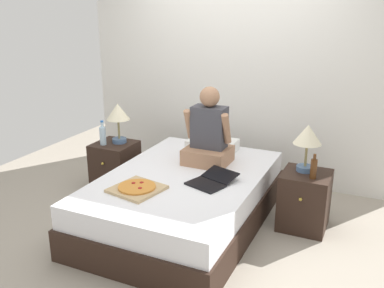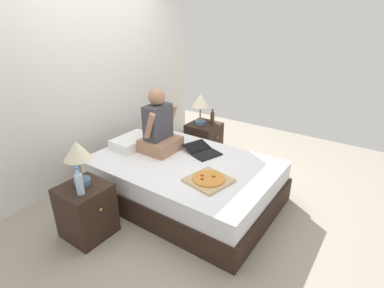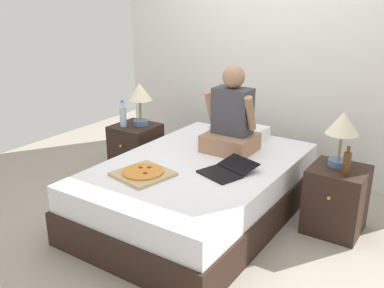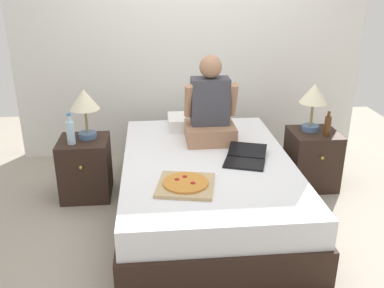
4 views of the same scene
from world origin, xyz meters
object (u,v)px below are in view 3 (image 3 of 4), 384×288
at_px(pizza_box, 143,173).
at_px(lamp_on_left_nightstand, 140,95).
at_px(nightstand_right, 336,199).
at_px(person_seated, 232,120).
at_px(water_bottle, 123,116).
at_px(bed, 199,189).
at_px(beer_bottle, 347,163).
at_px(laptop, 226,171).
at_px(lamp_on_right_nightstand, 342,127).
at_px(nightstand_left, 136,150).

bearing_deg(pizza_box, lamp_on_left_nightstand, 130.77).
relative_size(nightstand_right, person_seated, 0.71).
relative_size(water_bottle, pizza_box, 0.59).
height_order(nightstand_right, pizza_box, nightstand_right).
height_order(bed, nightstand_right, nightstand_right).
height_order(beer_bottle, laptop, beer_bottle).
xyz_separation_m(laptop, pizza_box, (-0.52, -0.40, -0.00)).
height_order(water_bottle, lamp_on_right_nightstand, lamp_on_right_nightstand).
distance_m(water_bottle, person_seated, 1.24).
relative_size(lamp_on_right_nightstand, laptop, 0.91).
relative_size(bed, water_bottle, 7.74).
bearing_deg(nightstand_left, laptop, -19.54).
bearing_deg(bed, lamp_on_right_nightstand, 23.88).
distance_m(bed, lamp_on_left_nightstand, 1.29).
relative_size(lamp_on_left_nightstand, water_bottle, 1.63).
xyz_separation_m(nightstand_right, lamp_on_right_nightstand, (-0.03, 0.05, 0.60)).
bearing_deg(person_seated, bed, -100.24).
height_order(bed, pizza_box, pizza_box).
height_order(person_seated, pizza_box, person_seated).
xyz_separation_m(nightstand_right, beer_bottle, (0.07, -0.10, 0.37)).
xyz_separation_m(water_bottle, lamp_on_right_nightstand, (2.19, 0.14, 0.22)).
xyz_separation_m(nightstand_left, water_bottle, (-0.08, -0.09, 0.39)).
distance_m(lamp_on_left_nightstand, nightstand_right, 2.19).
xyz_separation_m(water_bottle, beer_bottle, (2.29, -0.01, -0.02)).
bearing_deg(beer_bottle, lamp_on_left_nightstand, 176.05).
xyz_separation_m(lamp_on_left_nightstand, lamp_on_right_nightstand, (2.07, 0.00, 0.00)).
relative_size(lamp_on_left_nightstand, beer_bottle, 1.96).
bearing_deg(beer_bottle, pizza_box, -149.82).
height_order(bed, nightstand_left, nightstand_left).
xyz_separation_m(bed, water_bottle, (-1.15, 0.32, 0.42)).
height_order(water_bottle, person_seated, person_seated).
bearing_deg(water_bottle, pizza_box, -40.71).
bearing_deg(bed, water_bottle, 164.41).
xyz_separation_m(water_bottle, person_seated, (1.23, 0.10, 0.13)).
relative_size(nightstand_left, lamp_on_right_nightstand, 1.23).
xyz_separation_m(bed, person_seated, (0.08, 0.42, 0.54)).
bearing_deg(laptop, water_bottle, 164.69).
bearing_deg(nightstand_left, bed, -20.99).
height_order(beer_bottle, person_seated, person_seated).
height_order(lamp_on_right_nightstand, person_seated, person_seated).
height_order(water_bottle, beer_bottle, water_bottle).
relative_size(nightstand_left, water_bottle, 2.00).
xyz_separation_m(nightstand_left, lamp_on_left_nightstand, (0.04, 0.05, 0.60)).
bearing_deg(beer_bottle, lamp_on_right_nightstand, 123.69).
relative_size(bed, nightstand_right, 3.87).
xyz_separation_m(nightstand_left, person_seated, (1.15, 0.01, 0.51)).
height_order(person_seated, laptop, person_seated).
bearing_deg(nightstand_right, water_bottle, -177.68).
height_order(nightstand_right, person_seated, person_seated).
height_order(water_bottle, pizza_box, water_bottle).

